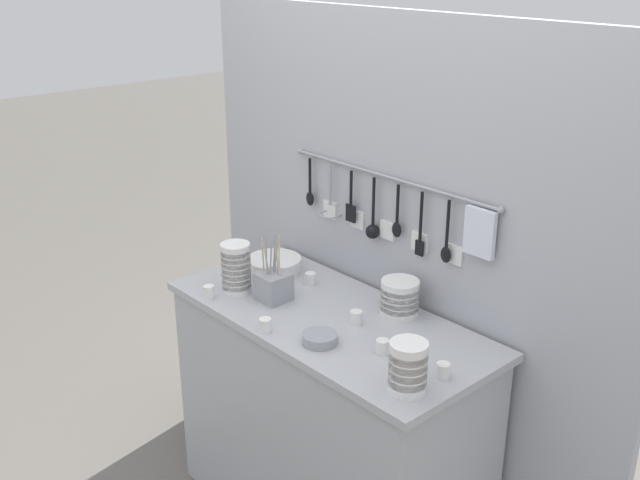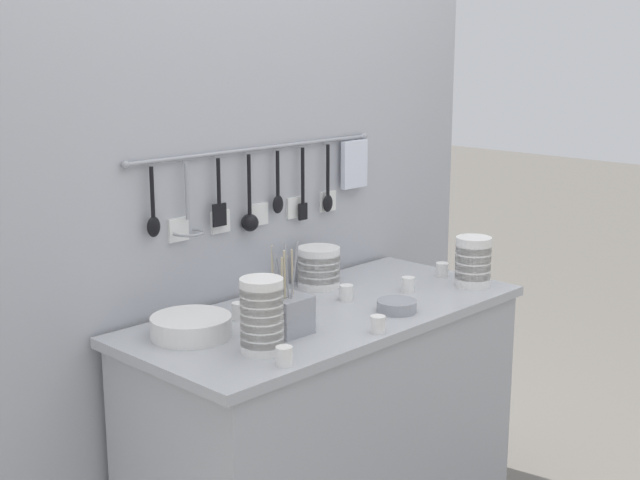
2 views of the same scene
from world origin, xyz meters
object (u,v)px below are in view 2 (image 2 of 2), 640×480
object	(u,v)px
steel_mixing_bowl	(397,306)
cup_by_caddy	(284,356)
cup_back_right	(442,270)
cup_back_left	(408,285)
bowl_stack_wide_centre	(473,262)
cutlery_caddy	(287,313)
cup_front_left	(239,311)
cup_edge_far	(378,324)
plate_stack	(191,327)
bowl_stack_tall_left	(262,316)
cup_mid_row	(346,293)
bowl_stack_back_corner	(319,267)

from	to	relation	value
steel_mixing_bowl	cup_by_caddy	xyz separation A→B (m)	(-0.55, -0.08, 0.01)
cup_back_right	cup_back_left	world-z (taller)	same
bowl_stack_wide_centre	cup_back_left	size ratio (longest dim) A/B	3.39
cutlery_caddy	cup_front_left	world-z (taller)	cutlery_caddy
cup_edge_far	cup_back_left	xyz separation A→B (m)	(0.38, 0.19, 0.00)
bowl_stack_wide_centre	plate_stack	world-z (taller)	bowl_stack_wide_centre
bowl_stack_wide_centre	bowl_stack_tall_left	size ratio (longest dim) A/B	0.83
cup_front_left	cup_edge_far	world-z (taller)	same
steel_mixing_bowl	cup_front_left	xyz separation A→B (m)	(-0.38, 0.29, 0.01)
steel_mixing_bowl	cup_edge_far	distance (m)	0.21
bowl_stack_wide_centre	cup_mid_row	distance (m)	0.46
cup_edge_far	cup_front_left	bearing A→B (deg)	116.63
bowl_stack_wide_centre	cup_edge_far	distance (m)	0.59
cup_edge_far	cup_back_left	world-z (taller)	same
cup_back_left	cup_edge_far	bearing A→B (deg)	-152.81
bowl_stack_wide_centre	cup_back_left	world-z (taller)	bowl_stack_wide_centre
bowl_stack_back_corner	bowl_stack_tall_left	world-z (taller)	bowl_stack_tall_left
bowl_stack_back_corner	cup_edge_far	distance (m)	0.50
cutlery_caddy	cup_edge_far	size ratio (longest dim) A/B	5.50
bowl_stack_wide_centre	cup_front_left	distance (m)	0.83
bowl_stack_tall_left	cutlery_caddy	world-z (taller)	cutlery_caddy
cutlery_caddy	cup_back_left	xyz separation A→B (m)	(0.56, 0.01, -0.03)
plate_stack	cutlery_caddy	bearing A→B (deg)	-39.19
cup_edge_far	bowl_stack_tall_left	bearing A→B (deg)	160.35
bowl_stack_tall_left	cup_by_caddy	world-z (taller)	bowl_stack_tall_left
cutlery_caddy	cup_back_right	distance (m)	0.79
steel_mixing_bowl	cup_edge_far	size ratio (longest dim) A/B	2.48
bowl_stack_back_corner	cutlery_caddy	distance (m)	0.48
plate_stack	cup_back_left	bearing A→B (deg)	-11.38
bowl_stack_back_corner	cutlery_caddy	world-z (taller)	cutlery_caddy
cutlery_caddy	cup_back_right	world-z (taller)	cutlery_caddy
bowl_stack_wide_centre	cup_back_right	xyz separation A→B (m)	(0.02, 0.14, -0.06)
plate_stack	steel_mixing_bowl	world-z (taller)	plate_stack
bowl_stack_tall_left	cup_back_left	world-z (taller)	bowl_stack_tall_left
cutlery_caddy	cup_by_caddy	distance (m)	0.25
bowl_stack_tall_left	steel_mixing_bowl	distance (m)	0.53
bowl_stack_back_corner	cup_edge_far	bearing A→B (deg)	-116.51
steel_mixing_bowl	cup_back_left	size ratio (longest dim) A/B	2.48
cup_front_left	cup_back_right	bearing A→B (deg)	-10.45
plate_stack	cup_back_right	size ratio (longest dim) A/B	4.58
cup_front_left	cutlery_caddy	bearing A→B (deg)	-87.26
steel_mixing_bowl	cup_back_left	bearing A→B (deg)	29.81
bowl_stack_wide_centre	cup_front_left	size ratio (longest dim) A/B	3.39
bowl_stack_tall_left	cup_edge_far	xyz separation A→B (m)	(0.33, -0.12, -0.08)
cutlery_caddy	cup_by_caddy	xyz separation A→B (m)	(-0.18, -0.17, -0.03)
bowl_stack_tall_left	cup_back_right	world-z (taller)	bowl_stack_tall_left
cup_front_left	cup_by_caddy	distance (m)	0.41
cup_mid_row	cutlery_caddy	bearing A→B (deg)	-164.64
cup_back_left	plate_stack	bearing A→B (deg)	168.62
cup_mid_row	cup_by_caddy	world-z (taller)	same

